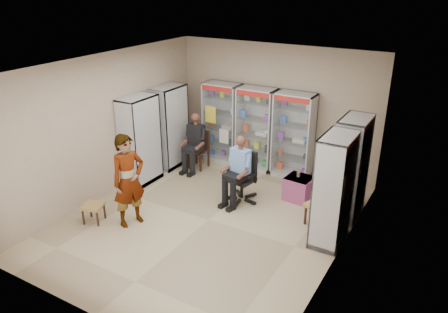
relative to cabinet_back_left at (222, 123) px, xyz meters
The scene contains 18 objects.
floor 3.18m from the cabinet_back_left, 64.54° to the right, with size 6.00×6.00×0.00m, color tan.
room_shell 3.18m from the cabinet_back_left, 64.54° to the right, with size 5.02×6.02×3.01m.
cabinet_back_left is the anchor object (origin of this frame).
cabinet_back_mid 0.95m from the cabinet_back_left, ahead, with size 0.90×0.50×2.00m, color #AEB0B6.
cabinet_back_right 1.90m from the cabinet_back_left, ahead, with size 0.90×0.50×2.00m, color #B6B9BE.
cabinet_right_far 3.71m from the cabinet_back_left, 17.75° to the right, with size 0.50×0.90×2.00m, color #A4A6AB.
cabinet_right_near 4.18m from the cabinet_back_left, 32.28° to the right, with size 0.50×0.90×2.00m, color #A1A3A8.
cabinet_left_far 1.32m from the cabinet_back_left, 135.00° to the right, with size 0.50×0.90×2.00m, color #AAADB1.
cabinet_left_near 2.23m from the cabinet_back_left, 114.61° to the right, with size 0.50×0.90×2.00m, color #AEB0B6.
wooden_chair 0.94m from the cabinet_back_left, 108.90° to the right, with size 0.42×0.42×0.94m, color black.
seated_customer 0.88m from the cabinet_back_left, 107.77° to the right, with size 0.44×0.60×1.34m, color black, non-canonical shape.
office_chair 2.28m from the cabinet_back_left, 48.92° to the right, with size 0.59×0.59×1.08m, color black.
seated_shopkeeper 2.29m from the cabinet_back_left, 49.75° to the right, with size 0.45×0.63×1.37m, color #659BC8, non-canonical shape.
pink_trunk 2.80m from the cabinet_back_left, 22.67° to the right, with size 0.53×0.51×0.51m, color #BC4B8D.
tea_glass 2.70m from the cabinet_back_left, 22.57° to the right, with size 0.07×0.07×0.10m, color #551A07.
woven_stool_a 3.76m from the cabinet_back_left, 29.54° to the right, with size 0.45×0.45×0.45m, color #AE8949.
woven_stool_b 4.01m from the cabinet_back_left, 98.50° to the right, with size 0.37×0.37×0.37m, color #915F3D.
standing_man 3.55m from the cabinet_back_left, 88.70° to the right, with size 0.66×0.43×1.80m, color #9C9C9F.
Camera 1 is at (3.97, -6.22, 4.42)m, focal length 35.00 mm.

